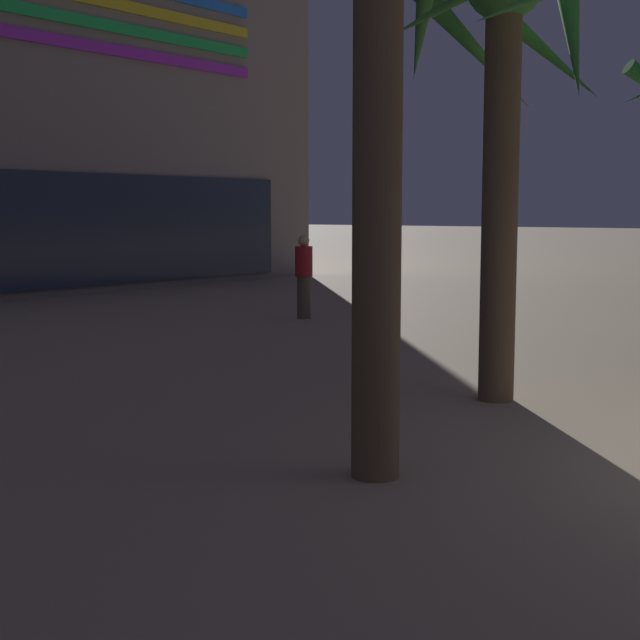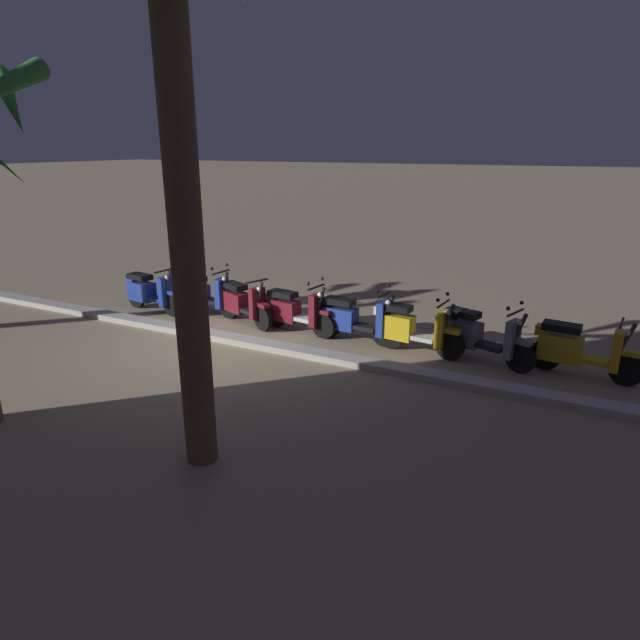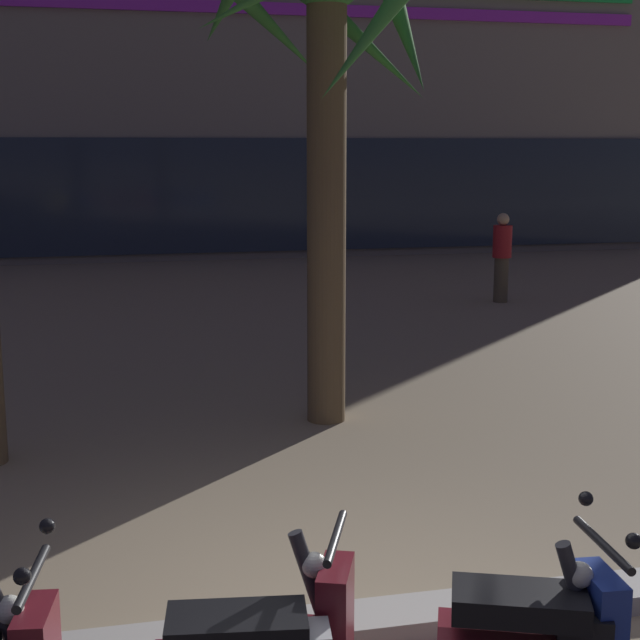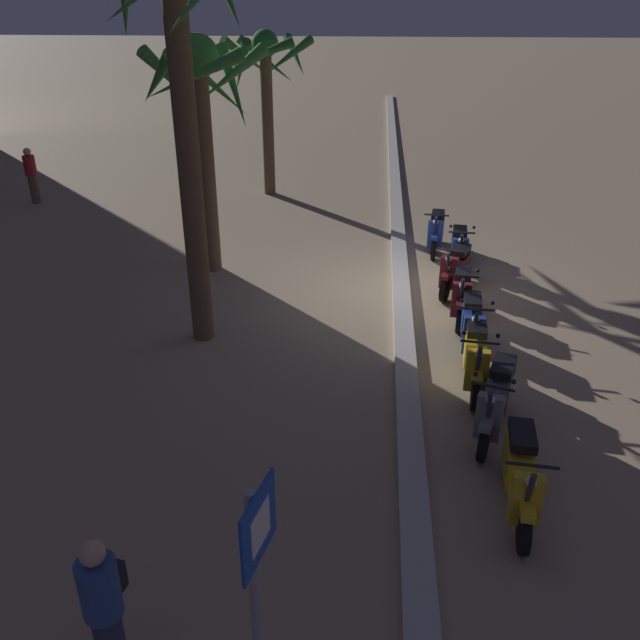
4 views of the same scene
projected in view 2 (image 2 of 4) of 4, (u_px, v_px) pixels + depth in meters
The scene contains 11 objects.
ground_plane at pixel (221, 339), 10.84m from camera, with size 200.00×200.00×0.00m, color #9E896B.
curb_strip at pixel (219, 336), 10.79m from camera, with size 60.00×0.36×0.12m, color #BCB7AD.
scooter_yellow_gap_after_mid at pixel (577, 349), 9.00m from camera, with size 1.75×0.56×1.04m.
scooter_grey_far_back at pixel (477, 335), 9.66m from camera, with size 1.81×0.83×1.17m.
scooter_yellow_mid_centre at pixel (409, 328), 10.04m from camera, with size 1.81×0.56×1.17m.
scooter_blue_mid_rear at pixel (353, 319), 10.61m from camera, with size 1.85×0.56×1.17m.
scooter_maroon_mid_front at pixel (294, 311), 11.14m from camera, with size 1.73×0.60×1.17m.
scooter_maroon_last_in_row at pixel (242, 302), 11.70m from camera, with size 1.65×0.83×1.04m.
scooter_blue_tail_end at pixel (203, 294), 12.37m from camera, with size 1.74×0.56×1.17m.
scooter_blue_second_in_line at pixel (149, 292), 12.54m from camera, with size 1.76×0.60×1.04m.
palm_tree_near_sign at pixel (169, 21), 5.25m from camera, with size 2.47×2.49×6.54m.
Camera 2 is at (-6.34, 8.23, 3.69)m, focal length 30.61 mm.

